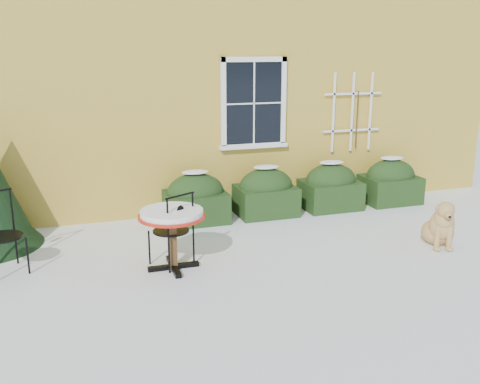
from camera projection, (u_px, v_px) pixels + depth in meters
name	position (u px, v px, depth m)	size (l,w,h in m)	color
ground	(263.00, 276.00, 7.12)	(80.00, 80.00, 0.00)	white
house	(162.00, 36.00, 12.71)	(12.40, 8.40, 6.40)	gold
hedge_row	(299.00, 190.00, 9.85)	(4.95, 0.80, 0.91)	black
bistro_table	(172.00, 220.00, 7.16)	(0.91, 0.91, 0.84)	black
patio_chair_near	(173.00, 229.00, 7.34)	(0.63, 0.63, 1.05)	black
patio_chair_far	(1.00, 233.00, 7.11)	(0.63, 0.63, 1.10)	black
dog	(440.00, 227.00, 8.12)	(0.65, 0.82, 0.77)	tan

